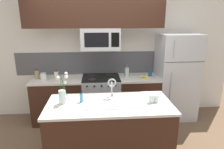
# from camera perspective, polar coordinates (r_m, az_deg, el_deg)

# --- Properties ---
(ground_plane) EXTENTS (10.00, 10.00, 0.00)m
(ground_plane) POSITION_cam_1_polar(r_m,az_deg,el_deg) (3.68, -2.53, -18.93)
(ground_plane) COLOR brown
(rear_partition) EXTENTS (5.20, 0.10, 2.60)m
(rear_partition) POSITION_cam_1_polar(r_m,az_deg,el_deg) (4.38, 0.57, 5.48)
(rear_partition) COLOR silver
(rear_partition) RESTS_ON ground
(splash_band) EXTENTS (3.56, 0.01, 0.48)m
(splash_band) POSITION_cam_1_polar(r_m,az_deg,el_deg) (4.34, -3.32, 3.33)
(splash_band) COLOR #4C4C51
(splash_band) RESTS_ON rear_partition
(back_counter_left) EXTENTS (1.03, 0.65, 0.91)m
(back_counter_left) POSITION_cam_1_polar(r_m,az_deg,el_deg) (4.32, -14.92, -6.97)
(back_counter_left) COLOR #381E14
(back_counter_left) RESTS_ON ground
(back_counter_right) EXTENTS (0.83, 0.65, 0.91)m
(back_counter_right) POSITION_cam_1_polar(r_m,az_deg,el_deg) (4.33, 7.39, -6.45)
(back_counter_right) COLOR #381E14
(back_counter_right) RESTS_ON ground
(stove_range) EXTENTS (0.76, 0.64, 0.93)m
(stove_range) POSITION_cam_1_polar(r_m,az_deg,el_deg) (4.24, -3.07, -6.75)
(stove_range) COLOR #B7BABF
(stove_range) RESTS_ON ground
(microwave) EXTENTS (0.74, 0.40, 0.41)m
(microwave) POSITION_cam_1_polar(r_m,az_deg,el_deg) (3.91, -3.33, 10.14)
(microwave) COLOR #B7BABF
(upper_cabinet_band) EXTENTS (2.56, 0.34, 0.60)m
(upper_cabinet_band) POSITION_cam_1_polar(r_m,az_deg,el_deg) (3.86, -4.99, 17.56)
(upper_cabinet_band) COLOR #381E14
(refrigerator) EXTENTS (0.80, 0.74, 1.79)m
(refrigerator) POSITION_cam_1_polar(r_m,az_deg,el_deg) (4.44, 17.73, -0.55)
(refrigerator) COLOR #B7BABF
(refrigerator) RESTS_ON ground
(storage_jar_tall) EXTENTS (0.08, 0.08, 0.20)m
(storage_jar_tall) POSITION_cam_1_polar(r_m,az_deg,el_deg) (4.27, -20.66, 0.10)
(storage_jar_tall) COLOR #997F5B
(storage_jar_tall) RESTS_ON back_counter_left
(storage_jar_medium) EXTENTS (0.11, 0.11, 0.14)m
(storage_jar_medium) POSITION_cam_1_polar(r_m,az_deg,el_deg) (4.17, -19.00, -0.48)
(storage_jar_medium) COLOR silver
(storage_jar_medium) RESTS_ON back_counter_left
(storage_jar_short) EXTENTS (0.09, 0.09, 0.17)m
(storage_jar_short) POSITION_cam_1_polar(r_m,az_deg,el_deg) (4.17, -15.62, -0.02)
(storage_jar_short) COLOR silver
(storage_jar_short) RESTS_ON back_counter_left
(banana_bunch) EXTENTS (0.19, 0.13, 0.08)m
(banana_bunch) POSITION_cam_1_polar(r_m,az_deg,el_deg) (4.14, 9.41, -0.61)
(banana_bunch) COLOR yellow
(banana_bunch) RESTS_ON back_counter_right
(french_press) EXTENTS (0.09, 0.09, 0.27)m
(french_press) POSITION_cam_1_polar(r_m,az_deg,el_deg) (4.16, 4.25, 0.77)
(french_press) COLOR silver
(french_press) RESTS_ON back_counter_right
(coffee_tin) EXTENTS (0.08, 0.08, 0.11)m
(coffee_tin) POSITION_cam_1_polar(r_m,az_deg,el_deg) (4.27, 10.88, 0.29)
(coffee_tin) COLOR #1E5184
(coffee_tin) RESTS_ON back_counter_right
(island_counter) EXTENTS (1.81, 0.84, 0.91)m
(island_counter) POSITION_cam_1_polar(r_m,az_deg,el_deg) (3.14, -0.73, -15.74)
(island_counter) COLOR #381E14
(island_counter) RESTS_ON ground
(kitchen_sink) EXTENTS (0.76, 0.44, 0.16)m
(kitchen_sink) POSITION_cam_1_polar(r_m,az_deg,el_deg) (2.95, 0.30, -9.34)
(kitchen_sink) COLOR #ADAFB5
(kitchen_sink) RESTS_ON island_counter
(sink_faucet) EXTENTS (0.14, 0.14, 0.31)m
(sink_faucet) POSITION_cam_1_polar(r_m,az_deg,el_deg) (3.05, -0.03, -3.06)
(sink_faucet) COLOR #B7BABF
(sink_faucet) RESTS_ON island_counter
(dish_soap_bottle) EXTENTS (0.06, 0.05, 0.16)m
(dish_soap_bottle) POSITION_cam_1_polar(r_m,az_deg,el_deg) (2.96, -8.77, -6.57)
(dish_soap_bottle) COLOR #4C93C6
(dish_soap_bottle) RESTS_ON island_counter
(drinking_glass) EXTENTS (0.08, 0.08, 0.12)m
(drinking_glass) POSITION_cam_1_polar(r_m,az_deg,el_deg) (2.97, 11.18, -6.81)
(drinking_glass) COLOR silver
(drinking_glass) RESTS_ON island_counter
(spare_glass) EXTENTS (0.06, 0.06, 0.11)m
(spare_glass) POSITION_cam_1_polar(r_m,az_deg,el_deg) (3.00, 12.60, -6.76)
(spare_glass) COLOR silver
(spare_glass) RESTS_ON island_counter
(flower_vase) EXTENTS (0.16, 0.10, 0.46)m
(flower_vase) POSITION_cam_1_polar(r_m,az_deg,el_deg) (2.95, -13.91, -5.63)
(flower_vase) COLOR silver
(flower_vase) RESTS_ON island_counter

